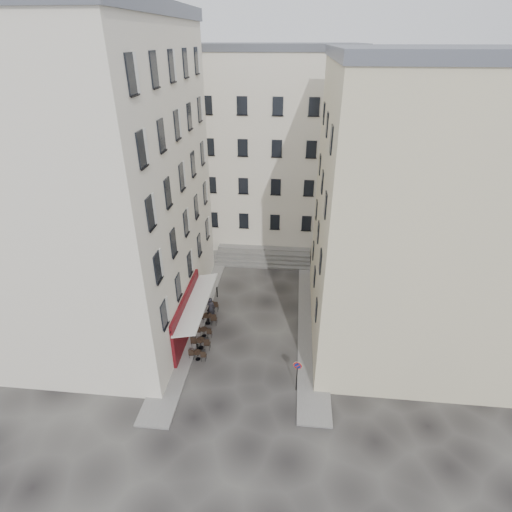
# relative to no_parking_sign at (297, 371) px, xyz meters

# --- Properties ---
(ground) EXTENTS (90.00, 90.00, 0.00)m
(ground) POSITION_rel_no_parking_sign_xyz_m (-3.43, 3.41, -1.61)
(ground) COLOR black
(ground) RESTS_ON ground
(sidewalk_left) EXTENTS (2.00, 22.00, 0.12)m
(sidewalk_left) POSITION_rel_no_parking_sign_xyz_m (-7.93, 7.41, -1.55)
(sidewalk_left) COLOR slate
(sidewalk_left) RESTS_ON ground
(sidewalk_right) EXTENTS (2.00, 18.00, 0.12)m
(sidewalk_right) POSITION_rel_no_parking_sign_xyz_m (1.07, 6.41, -1.55)
(sidewalk_right) COLOR slate
(sidewalk_right) RESTS_ON ground
(building_left) EXTENTS (12.20, 16.20, 20.60)m
(building_left) POSITION_rel_no_parking_sign_xyz_m (-13.93, 6.41, 8.70)
(building_left) COLOR beige
(building_left) RESTS_ON ground
(building_right) EXTENTS (12.20, 14.20, 18.60)m
(building_right) POSITION_rel_no_parking_sign_xyz_m (7.07, 6.91, 7.70)
(building_right) COLOR beige
(building_right) RESTS_ON ground
(building_back) EXTENTS (18.20, 10.20, 18.60)m
(building_back) POSITION_rel_no_parking_sign_xyz_m (-4.43, 22.41, 7.70)
(building_back) COLOR beige
(building_back) RESTS_ON ground
(cafe_storefront) EXTENTS (1.74, 7.30, 3.50)m
(cafe_storefront) POSITION_rel_no_parking_sign_xyz_m (-7.75, 4.41, 0.27)
(cafe_storefront) COLOR #450910
(cafe_storefront) RESTS_ON ground
(stone_steps) EXTENTS (9.00, 3.15, 0.80)m
(stone_steps) POSITION_rel_no_parking_sign_xyz_m (-3.43, 15.98, -1.21)
(stone_steps) COLOR #575552
(stone_steps) RESTS_ON ground
(bollard_near) EXTENTS (0.12, 0.12, 0.98)m
(bollard_near) POSITION_rel_no_parking_sign_xyz_m (-6.68, 2.41, -1.08)
(bollard_near) COLOR black
(bollard_near) RESTS_ON ground
(bollard_mid) EXTENTS (0.12, 0.12, 0.98)m
(bollard_mid) POSITION_rel_no_parking_sign_xyz_m (-6.68, 5.91, -1.08)
(bollard_mid) COLOR black
(bollard_mid) RESTS_ON ground
(bollard_far) EXTENTS (0.12, 0.12, 0.98)m
(bollard_far) POSITION_rel_no_parking_sign_xyz_m (-6.68, 9.41, -1.08)
(bollard_far) COLOR black
(bollard_far) RESTS_ON ground
(no_parking_sign) EXTENTS (0.51, 0.15, 2.26)m
(no_parking_sign) POSITION_rel_no_parking_sign_xyz_m (0.00, 0.00, 0.00)
(no_parking_sign) COLOR black
(no_parking_sign) RESTS_ON ground
(bistro_table_a) EXTENTS (1.19, 0.56, 0.83)m
(bistro_table_a) POSITION_rel_no_parking_sign_xyz_m (-6.58, 2.00, -1.18)
(bistro_table_a) COLOR black
(bistro_table_a) RESTS_ON ground
(bistro_table_b) EXTENTS (1.35, 0.63, 0.95)m
(bistro_table_b) POSITION_rel_no_parking_sign_xyz_m (-6.63, 3.11, -1.12)
(bistro_table_b) COLOR black
(bistro_table_b) RESTS_ON ground
(bistro_table_c) EXTENTS (1.16, 0.54, 0.82)m
(bistro_table_c) POSITION_rel_no_parking_sign_xyz_m (-6.68, 4.39, -1.19)
(bistro_table_c) COLOR black
(bistro_table_c) RESTS_ON ground
(bistro_table_d) EXTENTS (1.43, 0.67, 1.01)m
(bistro_table_d) POSITION_rel_no_parking_sign_xyz_m (-6.72, 5.84, -1.09)
(bistro_table_d) COLOR black
(bistro_table_d) RESTS_ON ground
(bistro_table_e) EXTENTS (1.33, 0.62, 0.93)m
(bistro_table_e) POSITION_rel_no_parking_sign_xyz_m (-6.88, 7.55, -1.13)
(bistro_table_e) COLOR black
(bistro_table_e) RESTS_ON ground
(pedestrian) EXTENTS (0.66, 0.43, 1.81)m
(pedestrian) POSITION_rel_no_parking_sign_xyz_m (-6.63, 6.63, -0.70)
(pedestrian) COLOR black
(pedestrian) RESTS_ON ground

